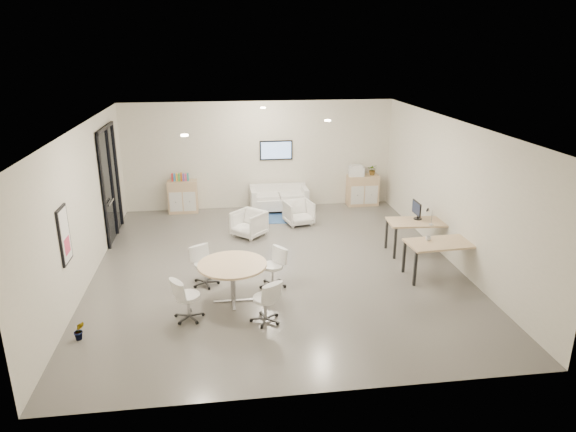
# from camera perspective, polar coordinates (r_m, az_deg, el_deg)

# --- Properties ---
(room_shell) EXTENTS (9.60, 10.60, 4.80)m
(room_shell) POSITION_cam_1_polar(r_m,az_deg,el_deg) (11.11, -1.32, 1.98)
(room_shell) COLOR #605D58
(room_shell) RESTS_ON ground
(glass_door) EXTENTS (0.09, 1.90, 2.85)m
(glass_door) POSITION_cam_1_polar(r_m,az_deg,el_deg) (13.77, -19.15, 3.83)
(glass_door) COLOR black
(glass_door) RESTS_ON room_shell
(artwork) EXTENTS (0.05, 0.54, 1.04)m
(artwork) POSITION_cam_1_polar(r_m,az_deg,el_deg) (9.95, -23.59, -1.99)
(artwork) COLOR black
(artwork) RESTS_ON room_shell
(wall_tv) EXTENTS (0.98, 0.06, 0.58)m
(wall_tv) POSITION_cam_1_polar(r_m,az_deg,el_deg) (15.43, -1.33, 7.32)
(wall_tv) COLOR black
(wall_tv) RESTS_ON room_shell
(ceiling_spots) EXTENTS (3.14, 4.14, 0.03)m
(ceiling_spots) POSITION_cam_1_polar(r_m,az_deg,el_deg) (11.56, -2.85, 10.65)
(ceiling_spots) COLOR #FFEAC6
(ceiling_spots) RESTS_ON room_shell
(sideboard_left) EXTENTS (0.85, 0.44, 0.96)m
(sideboard_left) POSITION_cam_1_polar(r_m,az_deg,el_deg) (15.48, -11.60, 2.13)
(sideboard_left) COLOR tan
(sideboard_left) RESTS_ON room_shell
(sideboard_right) EXTENTS (0.95, 0.46, 0.95)m
(sideboard_right) POSITION_cam_1_polar(r_m,az_deg,el_deg) (16.03, 8.28, 2.86)
(sideboard_right) COLOR tan
(sideboard_right) RESTS_ON room_shell
(books) EXTENTS (0.49, 0.14, 0.22)m
(books) POSITION_cam_1_polar(r_m,az_deg,el_deg) (15.34, -11.90, 4.24)
(books) COLOR red
(books) RESTS_ON sideboard_left
(printer) EXTENTS (0.52, 0.46, 0.33)m
(printer) POSITION_cam_1_polar(r_m,az_deg,el_deg) (15.82, 7.60, 5.02)
(printer) COLOR white
(printer) RESTS_ON sideboard_right
(loveseat) EXTENTS (1.70, 0.87, 0.63)m
(loveseat) POSITION_cam_1_polar(r_m,az_deg,el_deg) (15.40, -1.03, 1.90)
(loveseat) COLOR silver
(loveseat) RESTS_ON room_shell
(blue_rug) EXTENTS (1.40, 0.98, 0.01)m
(blue_rug) POSITION_cam_1_polar(r_m,az_deg,el_deg) (14.75, -0.15, -0.24)
(blue_rug) COLOR #2A5182
(blue_rug) RESTS_ON room_shell
(armchair_left) EXTENTS (0.99, 0.99, 0.75)m
(armchair_left) POSITION_cam_1_polar(r_m,az_deg,el_deg) (13.33, -4.37, -0.72)
(armchair_left) COLOR silver
(armchair_left) RESTS_ON room_shell
(armchair_right) EXTENTS (0.84, 0.81, 0.73)m
(armchair_right) POSITION_cam_1_polar(r_m,az_deg,el_deg) (14.18, 1.20, 0.49)
(armchair_right) COLOR silver
(armchair_right) RESTS_ON room_shell
(desk_rear) EXTENTS (1.55, 0.87, 0.78)m
(desk_rear) POSITION_cam_1_polar(r_m,az_deg,el_deg) (12.58, 14.43, -0.90)
(desk_rear) COLOR tan
(desk_rear) RESTS_ON room_shell
(desk_front) EXTENTS (1.59, 0.88, 0.80)m
(desk_front) POSITION_cam_1_polar(r_m,az_deg,el_deg) (11.36, 16.84, -3.17)
(desk_front) COLOR tan
(desk_front) RESTS_ON room_shell
(monitor) EXTENTS (0.20, 0.50, 0.44)m
(monitor) POSITION_cam_1_polar(r_m,az_deg,el_deg) (12.60, 14.13, 0.67)
(monitor) COLOR black
(monitor) RESTS_ON desk_rear
(round_table) EXTENTS (1.32, 1.32, 0.81)m
(round_table) POSITION_cam_1_polar(r_m,az_deg,el_deg) (9.89, -6.20, -5.72)
(round_table) COLOR tan
(round_table) RESTS_ON room_shell
(meeting_chairs) EXTENTS (2.46, 2.46, 0.82)m
(meeting_chairs) POSITION_cam_1_polar(r_m,az_deg,el_deg) (10.02, -6.14, -7.35)
(meeting_chairs) COLOR white
(meeting_chairs) RESTS_ON room_shell
(plant_cabinet) EXTENTS (0.39, 0.41, 0.26)m
(plant_cabinet) POSITION_cam_1_polar(r_m,az_deg,el_deg) (15.95, 9.38, 4.96)
(plant_cabinet) COLOR #3F7F3F
(plant_cabinet) RESTS_ON sideboard_right
(plant_floor) EXTENTS (0.28, 0.38, 0.15)m
(plant_floor) POSITION_cam_1_polar(r_m,az_deg,el_deg) (9.62, -22.12, -12.19)
(plant_floor) COLOR #3F7F3F
(plant_floor) RESTS_ON room_shell
(cup) EXTENTS (0.14, 0.12, 0.11)m
(cup) POSITION_cam_1_polar(r_m,az_deg,el_deg) (11.30, 15.33, -2.37)
(cup) COLOR white
(cup) RESTS_ON desk_front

